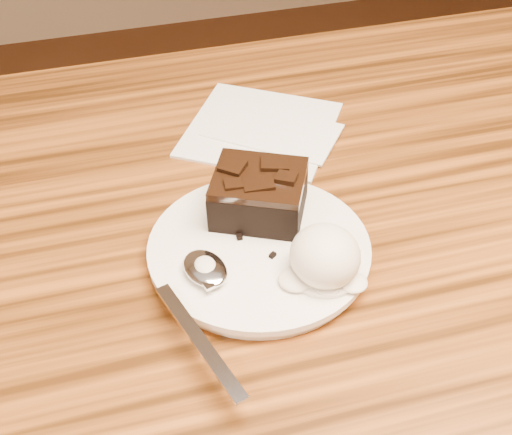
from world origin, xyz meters
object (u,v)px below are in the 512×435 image
object	(u,v)px
ice_cream_scoop	(325,256)
napkin	(260,128)
plate	(259,252)
spoon	(205,270)
brownie	(259,197)

from	to	relation	value
ice_cream_scoop	napkin	xyz separation A→B (m)	(0.01, 0.24, -0.03)
plate	spoon	xyz separation A→B (m)	(-0.05, -0.02, 0.01)
plate	napkin	distance (m)	0.20
spoon	napkin	size ratio (longest dim) A/B	1.24
brownie	ice_cream_scoop	xyz separation A→B (m)	(0.03, -0.09, 0.00)
plate	napkin	world-z (taller)	plate
plate	napkin	xyz separation A→B (m)	(0.06, 0.19, -0.00)
ice_cream_scoop	spoon	size ratio (longest dim) A/B	0.33
ice_cream_scoop	brownie	bearing A→B (deg)	109.12
brownie	ice_cream_scoop	size ratio (longest dim) A/B	1.29
ice_cream_scoop	spoon	distance (m)	0.10
spoon	plate	bearing A→B (deg)	6.55
brownie	spoon	size ratio (longest dim) A/B	0.43
plate	brownie	xyz separation A→B (m)	(0.01, 0.04, 0.03)
plate	spoon	bearing A→B (deg)	-157.47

